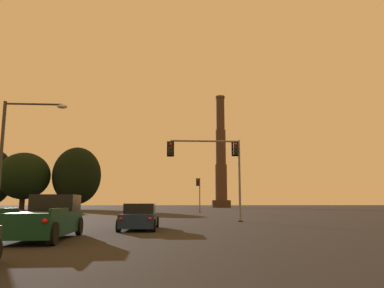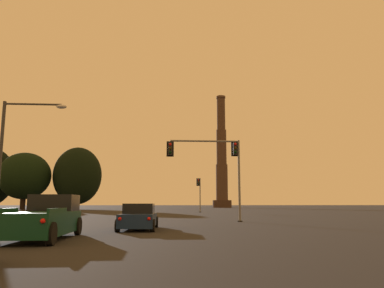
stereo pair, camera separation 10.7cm
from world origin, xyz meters
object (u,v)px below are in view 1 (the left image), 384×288
sedan_center_lane_front (140,217)px  smokestack (221,163)px  street_lamp (13,147)px  traffic_light_far_right (199,190)px  pickup_truck_left_lane_second (46,219)px  traffic_light_overhead_right (216,159)px

sedan_center_lane_front → smokestack: smokestack is taller
street_lamp → smokestack: size_ratio=0.20×
sedan_center_lane_front → smokestack: bearing=80.3°
sedan_center_lane_front → traffic_light_far_right: (6.95, 40.51, 3.01)m
pickup_truck_left_lane_second → traffic_light_overhead_right: size_ratio=0.85×
pickup_truck_left_lane_second → smokestack: bearing=76.6°
sedan_center_lane_front → traffic_light_overhead_right: traffic_light_overhead_right is taller
traffic_light_far_right → smokestack: smokestack is taller
traffic_light_far_right → sedan_center_lane_front: bearing=-99.7°
traffic_light_overhead_right → smokestack: bearing=81.2°
traffic_light_overhead_right → pickup_truck_left_lane_second: bearing=-123.1°
traffic_light_far_right → pickup_truck_left_lane_second: bearing=-102.8°
traffic_light_overhead_right → sedan_center_lane_front: bearing=-123.5°
traffic_light_overhead_right → traffic_light_far_right: bearing=87.3°
sedan_center_lane_front → traffic_light_overhead_right: (5.41, 8.17, 4.32)m
traffic_light_far_right → smokestack: (13.42, 64.70, 11.50)m
sedan_center_lane_front → pickup_truck_left_lane_second: (-3.46, -5.43, 0.14)m
sedan_center_lane_front → pickup_truck_left_lane_second: pickup_truck_left_lane_second is taller
sedan_center_lane_front → traffic_light_far_right: bearing=81.5°
sedan_center_lane_front → street_lamp: street_lamp is taller
sedan_center_lane_front → smokestack: (20.37, 105.21, 14.51)m
pickup_truck_left_lane_second → sedan_center_lane_front: bearing=56.2°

